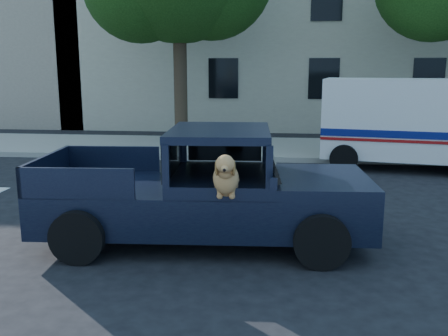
% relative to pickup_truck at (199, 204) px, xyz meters
% --- Properties ---
extents(ground, '(120.00, 120.00, 0.00)m').
position_rel_pickup_truck_xyz_m(ground, '(1.96, -0.53, -0.60)').
color(ground, black).
rests_on(ground, ground).
extents(far_sidewalk, '(60.00, 4.00, 0.15)m').
position_rel_pickup_truck_xyz_m(far_sidewalk, '(1.96, 8.67, -0.53)').
color(far_sidewalk, gray).
rests_on(far_sidewalk, ground).
extents(lane_stripes, '(21.60, 0.14, 0.01)m').
position_rel_pickup_truck_xyz_m(lane_stripes, '(3.96, 2.87, -0.60)').
color(lane_stripes, silver).
rests_on(lane_stripes, ground).
extents(building_main, '(26.00, 6.00, 9.00)m').
position_rel_pickup_truck_xyz_m(building_main, '(4.96, 15.97, 3.90)').
color(building_main, beige).
rests_on(building_main, ground).
extents(pickup_truck, '(5.09, 2.64, 1.78)m').
position_rel_pickup_truck_xyz_m(pickup_truck, '(0.00, 0.00, 0.00)').
color(pickup_truck, black).
rests_on(pickup_truck, ground).
extents(mail_truck, '(4.61, 2.84, 2.37)m').
position_rel_pickup_truck_xyz_m(mail_truck, '(4.49, 6.27, 0.43)').
color(mail_truck, silver).
rests_on(mail_truck, ground).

